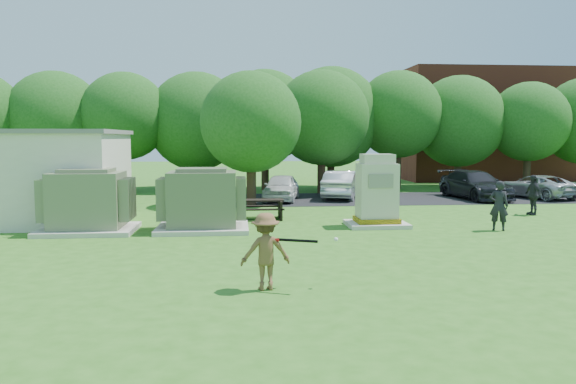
{
  "coord_description": "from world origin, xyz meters",
  "views": [
    {
      "loc": [
        -1.66,
        -14.13,
        3.06
      ],
      "look_at": [
        0.0,
        4.0,
        1.3
      ],
      "focal_mm": 35.0,
      "sensor_mm": 36.0,
      "label": 1
    }
  ],
  "objects": [
    {
      "name": "generator_cabinet",
      "position": [
        3.17,
        4.81,
        1.1
      ],
      "size": [
        2.06,
        1.68,
        2.51
      ],
      "color": "beige",
      "rests_on": "ground"
    },
    {
      "name": "car_silver_b",
      "position": [
        13.54,
        13.09,
        0.59
      ],
      "size": [
        3.18,
        4.64,
        1.18
      ],
      "primitive_type": "imported",
      "rotation": [
        0.0,
        0.0,
        3.46
      ],
      "color": "#AAAAAF",
      "rests_on": "ground"
    },
    {
      "name": "transformer_right",
      "position": [
        -2.8,
        4.5,
        0.97
      ],
      "size": [
        3.0,
        2.4,
        2.07
      ],
      "color": "beige",
      "rests_on": "ground"
    },
    {
      "name": "person_walking_right",
      "position": [
        10.06,
        7.04,
        0.8
      ],
      "size": [
        0.45,
        0.96,
        1.6
      ],
      "primitive_type": "imported",
      "rotation": [
        0.0,
        0.0,
        4.77
      ],
      "color": "#26252B",
      "rests_on": "ground"
    },
    {
      "name": "car_dark",
      "position": [
        10.28,
        12.98,
        0.7
      ],
      "size": [
        2.56,
        5.06,
        1.41
      ],
      "primitive_type": "imported",
      "rotation": [
        0.0,
        0.0,
        0.13
      ],
      "color": "black",
      "rests_on": "ground"
    },
    {
      "name": "car_white",
      "position": [
        0.5,
        13.09,
        0.65
      ],
      "size": [
        2.27,
        4.04,
        1.3
      ],
      "primitive_type": "imported",
      "rotation": [
        0.0,
        0.0,
        -0.2
      ],
      "color": "silver",
      "rests_on": "ground"
    },
    {
      "name": "picnic_table",
      "position": [
        -0.78,
        6.92,
        0.46
      ],
      "size": [
        1.73,
        1.3,
        0.74
      ],
      "color": "black",
      "rests_on": "ground"
    },
    {
      "name": "batting_equipment",
      "position": [
        -0.44,
        -3.13,
        1.02
      ],
      "size": [
        1.45,
        0.45,
        0.11
      ],
      "color": "black",
      "rests_on": "ground"
    },
    {
      "name": "person_by_generator",
      "position": [
        6.96,
        3.53,
        0.83
      ],
      "size": [
        0.71,
        0.61,
        1.66
      ],
      "primitive_type": "imported",
      "rotation": [
        0.0,
        0.0,
        2.73
      ],
      "color": "black",
      "rests_on": "ground"
    },
    {
      "name": "parking_strip",
      "position": [
        7.0,
        13.5,
        0.01
      ],
      "size": [
        20.0,
        6.0,
        0.01
      ],
      "primitive_type": "cube",
      "color": "#232326",
      "rests_on": "ground"
    },
    {
      "name": "tree_row",
      "position": [
        1.75,
        18.5,
        4.15
      ],
      "size": [
        41.3,
        13.3,
        7.3
      ],
      "color": "#47301E",
      "rests_on": "ground"
    },
    {
      "name": "ground",
      "position": [
        0.0,
        0.0,
        0.0
      ],
      "size": [
        120.0,
        120.0,
        0.0
      ],
      "primitive_type": "plane",
      "color": "#2D6619",
      "rests_on": "ground"
    },
    {
      "name": "car_silver_a",
      "position": [
        3.66,
        13.85,
        0.71
      ],
      "size": [
        2.8,
        4.54,
        1.41
      ],
      "primitive_type": "imported",
      "rotation": [
        0.0,
        0.0,
        2.81
      ],
      "color": "silver",
      "rests_on": "ground"
    },
    {
      "name": "transformer_left",
      "position": [
        -6.5,
        4.5,
        0.97
      ],
      "size": [
        3.0,
        2.4,
        2.07
      ],
      "color": "beige",
      "rests_on": "ground"
    },
    {
      "name": "brick_building",
      "position": [
        18.0,
        27.0,
        4.0
      ],
      "size": [
        15.0,
        8.0,
        8.0
      ],
      "primitive_type": "cube",
      "color": "maroon",
      "rests_on": "ground"
    },
    {
      "name": "batter",
      "position": [
        -1.1,
        -3.01,
        0.78
      ],
      "size": [
        1.08,
        0.72,
        1.56
      ],
      "primitive_type": "imported",
      "rotation": [
        0.0,
        0.0,
        3.28
      ],
      "color": "brown",
      "rests_on": "ground"
    }
  ]
}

